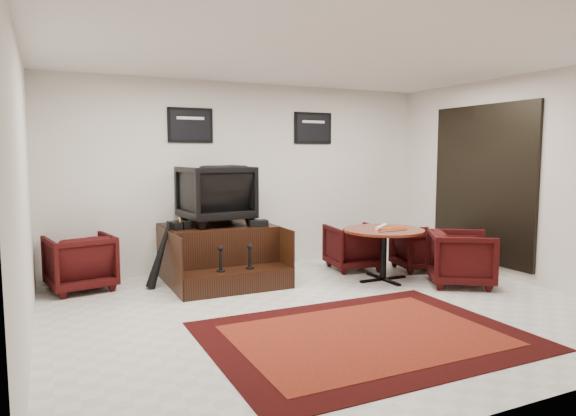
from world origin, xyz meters
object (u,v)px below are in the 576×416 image
object	(u,v)px
table_chair_back	(353,244)
table_chair_window	(419,247)
armchair_side	(80,260)
shine_chair	(215,192)
shine_podium	(220,255)
meeting_table	(384,235)
table_chair_corner	(461,256)

from	to	relation	value
table_chair_back	table_chair_window	bearing A→B (deg)	160.29
armchair_side	table_chair_back	bearing A→B (deg)	161.89
armchair_side	shine_chair	bearing A→B (deg)	165.84
shine_podium	table_chair_window	bearing A→B (deg)	-13.28
meeting_table	table_chair_corner	xyz separation A→B (m)	(0.77, -0.66, -0.23)
shine_podium	table_chair_back	bearing A→B (deg)	-6.32
table_chair_window	table_chair_back	bearing A→B (deg)	73.15
table_chair_back	table_chair_window	distance (m)	0.98
meeting_table	table_chair_back	size ratio (longest dim) A/B	1.45
meeting_table	table_chair_back	xyz separation A→B (m)	(0.00, 0.77, -0.25)
table_chair_corner	table_chair_window	bearing A→B (deg)	26.46
shine_chair	meeting_table	xyz separation A→B (m)	(2.03, -1.15, -0.59)
table_chair_window	table_chair_corner	world-z (taller)	table_chair_corner
shine_chair	armchair_side	world-z (taller)	shine_chair
shine_chair	table_chair_corner	distance (m)	3.43
armchair_side	table_chair_window	world-z (taller)	armchair_side
table_chair_back	table_chair_window	xyz separation A→B (m)	(0.87, -0.46, -0.04)
table_chair_corner	meeting_table	bearing A→B (deg)	81.77
meeting_table	table_chair_window	size ratio (longest dim) A/B	1.60
shine_podium	table_chair_back	size ratio (longest dim) A/B	2.01
shine_podium	table_chair_back	distance (m)	2.05
armchair_side	table_chair_corner	size ratio (longest dim) A/B	0.99
armchair_side	table_chair_window	size ratio (longest dim) A/B	1.16
shine_podium	table_chair_corner	distance (m)	3.26
shine_podium	meeting_table	bearing A→B (deg)	-26.14
table_chair_back	table_chair_corner	bearing A→B (deg)	126.45
shine_podium	table_chair_corner	xyz separation A→B (m)	(2.80, -1.66, 0.05)
meeting_table	table_chair_corner	bearing A→B (deg)	-40.52
shine_podium	table_chair_back	world-z (taller)	shine_podium
table_chair_window	table_chair_corner	xyz separation A→B (m)	(-0.10, -0.97, 0.06)
shine_chair	table_chair_corner	xyz separation A→B (m)	(2.80, -1.81, -0.82)
shine_podium	meeting_table	xyz separation A→B (m)	(2.03, -1.00, 0.28)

